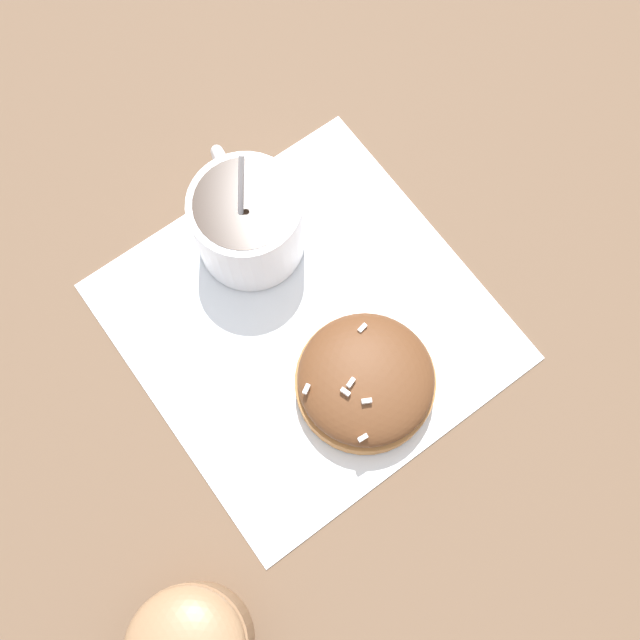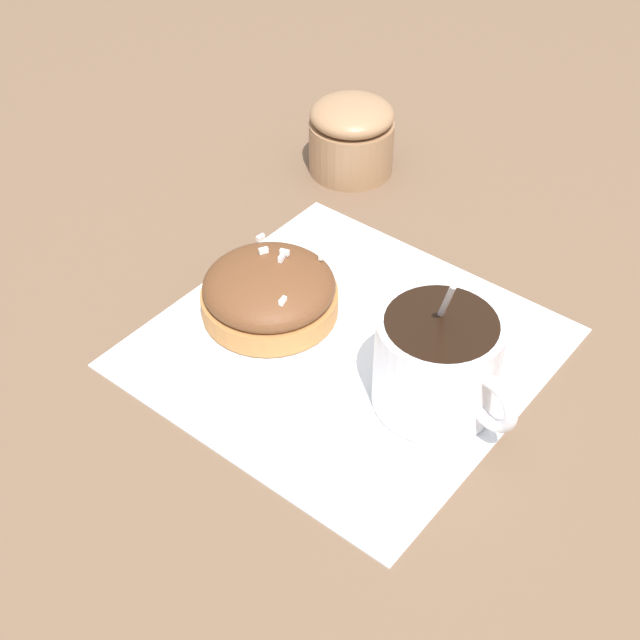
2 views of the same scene
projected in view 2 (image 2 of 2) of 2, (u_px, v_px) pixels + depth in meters
ground_plane at (345, 348)px, 0.65m from camera, size 3.00×3.00×0.00m
paper_napkin at (345, 347)px, 0.65m from camera, size 0.28×0.28×0.00m
coffee_cup at (439, 359)px, 0.58m from camera, size 0.11×0.08×0.11m
frosted_pastry at (273, 288)px, 0.66m from camera, size 0.10×0.10×0.04m
sugar_bowl at (352, 136)px, 0.80m from camera, size 0.08×0.08×0.07m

